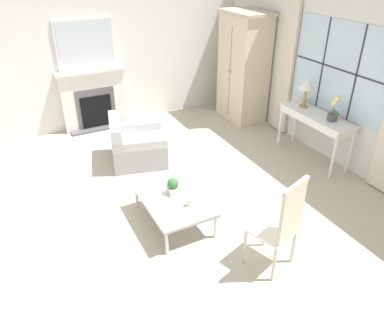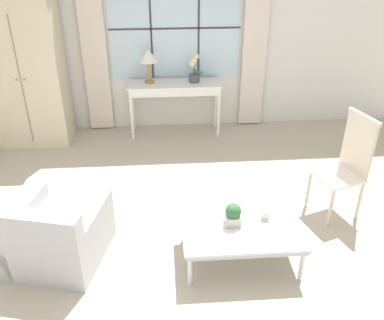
{
  "view_description": "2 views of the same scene",
  "coord_description": "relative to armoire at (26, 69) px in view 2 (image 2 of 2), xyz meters",
  "views": [
    {
      "loc": [
        3.98,
        -1.57,
        3.09
      ],
      "look_at": [
        0.49,
        0.22,
        0.86
      ],
      "focal_mm": 35.0,
      "sensor_mm": 36.0,
      "label": 1
    },
    {
      "loc": [
        -0.2,
        -3.09,
        2.88
      ],
      "look_at": [
        0.05,
        0.4,
        0.85
      ],
      "focal_mm": 40.0,
      "sensor_mm": 36.0,
      "label": 2
    }
  ],
  "objects": [
    {
      "name": "ground_plane",
      "position": [
        2.02,
        -2.65,
        -1.05
      ],
      "size": [
        14.0,
        14.0,
        0.0
      ],
      "primitive_type": "plane",
      "color": "#B2A893"
    },
    {
      "name": "wall_back_windowed",
      "position": [
        2.02,
        0.38,
        0.33
      ],
      "size": [
        7.2,
        0.14,
        2.8
      ],
      "color": "silver",
      "rests_on": "ground_plane"
    },
    {
      "name": "armoire",
      "position": [
        0.0,
        0.0,
        0.0
      ],
      "size": [
        1.04,
        0.67,
        2.09
      ],
      "color": "beige",
      "rests_on": "ground_plane"
    },
    {
      "name": "console_table",
      "position": [
        1.99,
        0.08,
        -0.36
      ],
      "size": [
        1.33,
        0.42,
        0.78
      ],
      "color": "white",
      "rests_on": "ground_plane"
    },
    {
      "name": "table_lamp",
      "position": [
        1.64,
        0.12,
        0.1
      ],
      "size": [
        0.27,
        0.27,
        0.49
      ],
      "color": "#9E7F47",
      "rests_on": "console_table"
    },
    {
      "name": "potted_orchid",
      "position": [
        2.28,
        0.11,
        -0.11
      ],
      "size": [
        0.2,
        0.15,
        0.41
      ],
      "color": "#4C4C51",
      "rests_on": "console_table"
    },
    {
      "name": "armchair_upholstered",
      "position": [
        0.75,
        -2.55,
        -0.8
      ],
      "size": [
        1.06,
        1.03,
        0.75
      ],
      "color": "#B2B2B7",
      "rests_on": "ground_plane"
    },
    {
      "name": "side_chair_wooden",
      "position": [
        3.73,
        -2.01,
        -0.42
      ],
      "size": [
        0.56,
        0.56,
        1.14
      ],
      "color": "white",
      "rests_on": "ground_plane"
    },
    {
      "name": "coffee_table",
      "position": [
        2.5,
        -2.68,
        -0.71
      ],
      "size": [
        1.1,
        0.74,
        0.38
      ],
      "color": "silver",
      "rests_on": "ground_plane"
    },
    {
      "name": "potted_plant_small",
      "position": [
        2.42,
        -2.65,
        -0.56
      ],
      "size": [
        0.15,
        0.15,
        0.22
      ],
      "color": "#BCB7AD",
      "rests_on": "coffee_table"
    },
    {
      "name": "pillar_candle",
      "position": [
        2.75,
        -2.58,
        -0.62
      ],
      "size": [
        0.11,
        0.11,
        0.11
      ],
      "color": "silver",
      "rests_on": "coffee_table"
    }
  ]
}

